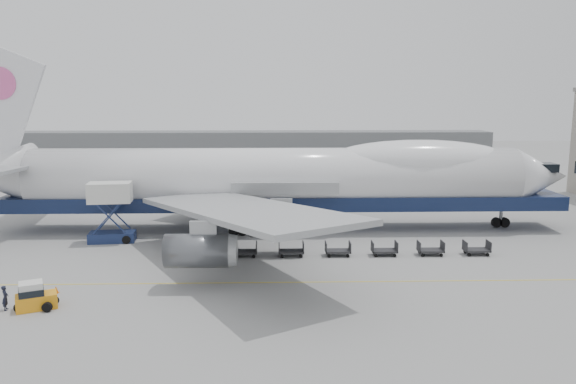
{
  "coord_description": "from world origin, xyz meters",
  "views": [
    {
      "loc": [
        -0.26,
        -48.08,
        14.47
      ],
      "look_at": [
        1.22,
        6.0,
        5.12
      ],
      "focal_mm": 35.0,
      "sensor_mm": 36.0,
      "label": 1
    }
  ],
  "objects_px": {
    "airliner": "(281,178)",
    "baggage_tug": "(34,297)",
    "catering_truck": "(111,208)",
    "ground_worker": "(5,298)"
  },
  "relations": [
    {
      "from": "airliner",
      "to": "baggage_tug",
      "type": "bearing_deg",
      "value": -126.85
    },
    {
      "from": "catering_truck",
      "to": "ground_worker",
      "type": "height_order",
      "value": "catering_truck"
    },
    {
      "from": "airliner",
      "to": "catering_truck",
      "type": "bearing_deg",
      "value": -163.49
    },
    {
      "from": "ground_worker",
      "to": "baggage_tug",
      "type": "bearing_deg",
      "value": -99.1
    },
    {
      "from": "catering_truck",
      "to": "baggage_tug",
      "type": "bearing_deg",
      "value": -96.78
    },
    {
      "from": "catering_truck",
      "to": "baggage_tug",
      "type": "distance_m",
      "value": 18.19
    },
    {
      "from": "airliner",
      "to": "ground_worker",
      "type": "relative_size",
      "value": 38.77
    },
    {
      "from": "baggage_tug",
      "to": "ground_worker",
      "type": "bearing_deg",
      "value": 160.9
    },
    {
      "from": "catering_truck",
      "to": "ground_worker",
      "type": "bearing_deg",
      "value": -102.73
    },
    {
      "from": "baggage_tug",
      "to": "catering_truck",
      "type": "bearing_deg",
      "value": 65.42
    }
  ]
}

